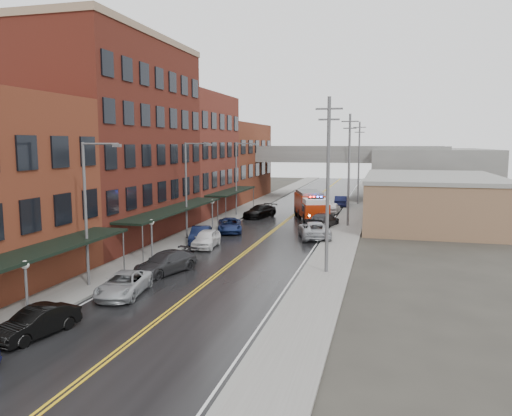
# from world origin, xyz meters

# --- Properties ---
(ground) EXTENTS (220.00, 220.00, 0.00)m
(ground) POSITION_xyz_m (0.00, 0.00, 0.00)
(ground) COLOR #2D2B26
(ground) RESTS_ON ground
(road) EXTENTS (11.00, 160.00, 0.02)m
(road) POSITION_xyz_m (0.00, 30.00, 0.01)
(road) COLOR black
(road) RESTS_ON ground
(sidewalk_left) EXTENTS (3.00, 160.00, 0.15)m
(sidewalk_left) POSITION_xyz_m (-7.30, 30.00, 0.07)
(sidewalk_left) COLOR slate
(sidewalk_left) RESTS_ON ground
(sidewalk_right) EXTENTS (3.00, 160.00, 0.15)m
(sidewalk_right) POSITION_xyz_m (7.30, 30.00, 0.07)
(sidewalk_right) COLOR slate
(sidewalk_right) RESTS_ON ground
(curb_left) EXTENTS (0.30, 160.00, 0.15)m
(curb_left) POSITION_xyz_m (-5.65, 30.00, 0.07)
(curb_left) COLOR gray
(curb_left) RESTS_ON ground
(curb_right) EXTENTS (0.30, 160.00, 0.15)m
(curb_right) POSITION_xyz_m (5.65, 30.00, 0.07)
(curb_right) COLOR gray
(curb_right) RESTS_ON ground
(brick_building_b) EXTENTS (9.00, 20.00, 18.00)m
(brick_building_b) POSITION_xyz_m (-13.30, 23.00, 9.00)
(brick_building_b) COLOR #511815
(brick_building_b) RESTS_ON ground
(brick_building_c) EXTENTS (9.00, 15.00, 15.00)m
(brick_building_c) POSITION_xyz_m (-13.30, 40.50, 7.50)
(brick_building_c) COLOR brown
(brick_building_c) RESTS_ON ground
(brick_building_far) EXTENTS (9.00, 20.00, 12.00)m
(brick_building_far) POSITION_xyz_m (-13.30, 58.00, 6.00)
(brick_building_far) COLOR brown
(brick_building_far) RESTS_ON ground
(tan_building) EXTENTS (14.00, 22.00, 5.00)m
(tan_building) POSITION_xyz_m (16.00, 40.00, 2.50)
(tan_building) COLOR #946C4F
(tan_building) RESTS_ON ground
(right_far_block) EXTENTS (18.00, 30.00, 8.00)m
(right_far_block) POSITION_xyz_m (18.00, 70.00, 4.00)
(right_far_block) COLOR slate
(right_far_block) RESTS_ON ground
(awning_0) EXTENTS (2.60, 16.00, 3.09)m
(awning_0) POSITION_xyz_m (-7.49, 4.00, 2.99)
(awning_0) COLOR black
(awning_0) RESTS_ON ground
(awning_1) EXTENTS (2.60, 18.00, 3.09)m
(awning_1) POSITION_xyz_m (-7.49, 23.00, 2.99)
(awning_1) COLOR black
(awning_1) RESTS_ON ground
(awning_2) EXTENTS (2.60, 13.00, 3.09)m
(awning_2) POSITION_xyz_m (-7.49, 40.50, 2.99)
(awning_2) COLOR black
(awning_2) RESTS_ON ground
(globe_lamp_0) EXTENTS (0.44, 0.44, 3.12)m
(globe_lamp_0) POSITION_xyz_m (-6.40, 2.00, 2.31)
(globe_lamp_0) COLOR #59595B
(globe_lamp_0) RESTS_ON ground
(globe_lamp_1) EXTENTS (0.44, 0.44, 3.12)m
(globe_lamp_1) POSITION_xyz_m (-6.40, 16.00, 2.31)
(globe_lamp_1) COLOR #59595B
(globe_lamp_1) RESTS_ON ground
(globe_lamp_2) EXTENTS (0.44, 0.44, 3.12)m
(globe_lamp_2) POSITION_xyz_m (-6.40, 30.00, 2.31)
(globe_lamp_2) COLOR #59595B
(globe_lamp_2) RESTS_ON ground
(street_lamp_0) EXTENTS (2.64, 0.22, 9.00)m
(street_lamp_0) POSITION_xyz_m (-6.55, 8.00, 5.19)
(street_lamp_0) COLOR #59595B
(street_lamp_0) RESTS_ON ground
(street_lamp_1) EXTENTS (2.64, 0.22, 9.00)m
(street_lamp_1) POSITION_xyz_m (-6.55, 24.00, 5.19)
(street_lamp_1) COLOR #59595B
(street_lamp_1) RESTS_ON ground
(street_lamp_2) EXTENTS (2.64, 0.22, 9.00)m
(street_lamp_2) POSITION_xyz_m (-6.55, 40.00, 5.19)
(street_lamp_2) COLOR #59595B
(street_lamp_2) RESTS_ON ground
(utility_pole_0) EXTENTS (1.80, 0.24, 12.00)m
(utility_pole_0) POSITION_xyz_m (7.20, 15.00, 6.31)
(utility_pole_0) COLOR #59595B
(utility_pole_0) RESTS_ON ground
(utility_pole_1) EXTENTS (1.80, 0.24, 12.00)m
(utility_pole_1) POSITION_xyz_m (7.20, 35.00, 6.31)
(utility_pole_1) COLOR #59595B
(utility_pole_1) RESTS_ON ground
(utility_pole_2) EXTENTS (1.80, 0.24, 12.00)m
(utility_pole_2) POSITION_xyz_m (7.20, 55.00, 6.31)
(utility_pole_2) COLOR #59595B
(utility_pole_2) RESTS_ON ground
(overpass) EXTENTS (40.00, 10.00, 7.50)m
(overpass) POSITION_xyz_m (0.00, 62.00, 5.99)
(overpass) COLOR slate
(overpass) RESTS_ON ground
(fire_truck) EXTENTS (5.58, 9.24, 3.21)m
(fire_truck) POSITION_xyz_m (2.58, 39.46, 1.74)
(fire_truck) COLOR #9C2107
(fire_truck) RESTS_ON ground
(parked_car_left_1) EXTENTS (2.35, 4.39, 1.38)m
(parked_car_left_1) POSITION_xyz_m (-4.53, 0.30, 0.69)
(parked_car_left_1) COLOR black
(parked_car_left_1) RESTS_ON ground
(parked_car_left_2) EXTENTS (2.91, 5.13, 1.35)m
(parked_car_left_2) POSITION_xyz_m (-3.81, 7.02, 0.67)
(parked_car_left_2) COLOR #9EA2A6
(parked_car_left_2) RESTS_ON ground
(parked_car_left_3) EXTENTS (3.64, 5.53, 1.49)m
(parked_car_left_3) POSITION_xyz_m (-3.60, 12.37, 0.75)
(parked_car_left_3) COLOR #2A2A2D
(parked_car_left_3) RESTS_ON ground
(parked_car_left_4) EXTENTS (2.16, 4.61, 1.53)m
(parked_car_left_4) POSITION_xyz_m (-3.86, 21.20, 0.76)
(parked_car_left_4) COLOR white
(parked_car_left_4) RESTS_ON ground
(parked_car_left_5) EXTENTS (2.53, 4.74, 1.48)m
(parked_car_left_5) POSITION_xyz_m (-5.00, 22.80, 0.74)
(parked_car_left_5) COLOR black
(parked_car_left_5) RESTS_ON ground
(parked_car_left_6) EXTENTS (3.78, 5.55, 1.41)m
(parked_car_left_6) POSITION_xyz_m (-4.13, 28.80, 0.71)
(parked_car_left_6) COLOR navy
(parked_car_left_6) RESTS_ON ground
(parked_car_left_7) EXTENTS (3.74, 5.68, 1.53)m
(parked_car_left_7) POSITION_xyz_m (-3.60, 39.20, 0.76)
(parked_car_left_7) COLOR black
(parked_car_left_7) RESTS_ON ground
(parked_car_right_0) EXTENTS (4.06, 6.28, 1.61)m
(parked_car_right_0) POSITION_xyz_m (4.59, 27.66, 0.80)
(parked_car_right_0) COLOR #A9ACB1
(parked_car_right_0) RESTS_ON ground
(parked_car_right_1) EXTENTS (3.25, 5.61, 1.53)m
(parked_car_right_1) POSITION_xyz_m (4.70, 34.20, 0.76)
(parked_car_right_1) COLOR #2B2B2E
(parked_car_right_1) RESTS_ON ground
(parked_car_right_2) EXTENTS (1.84, 4.30, 1.45)m
(parked_car_right_2) POSITION_xyz_m (4.56, 45.01, 0.72)
(parked_car_right_2) COLOR white
(parked_car_right_2) RESTS_ON ground
(parked_car_right_3) EXTENTS (1.89, 4.85, 1.57)m
(parked_car_right_3) POSITION_xyz_m (5.00, 52.20, 0.79)
(parked_car_right_3) COLOR black
(parked_car_right_3) RESTS_ON ground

